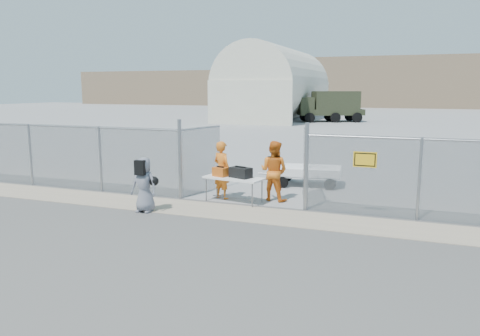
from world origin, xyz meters
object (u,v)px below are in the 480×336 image
at_px(folding_table, 234,190).
at_px(security_worker_right, 274,171).
at_px(utility_trailer, 308,175).
at_px(security_worker_left, 222,170).
at_px(visitor, 144,185).

distance_m(folding_table, security_worker_right, 1.36).
distance_m(folding_table, utility_trailer, 3.62).
height_order(folding_table, security_worker_left, security_worker_left).
bearing_deg(folding_table, security_worker_right, 39.99).
distance_m(security_worker_left, visitor, 2.66).
distance_m(security_worker_left, utility_trailer, 3.65).
xyz_separation_m(folding_table, security_worker_right, (1.08, 0.63, 0.54)).
bearing_deg(utility_trailer, folding_table, -123.16).
height_order(folding_table, visitor, visitor).
bearing_deg(security_worker_right, visitor, 51.44).
bearing_deg(visitor, folding_table, 43.60).
relative_size(security_worker_left, utility_trailer, 0.61).
distance_m(visitor, utility_trailer, 6.28).
xyz_separation_m(security_worker_left, visitor, (-1.42, -2.25, -0.14)).
relative_size(security_worker_left, security_worker_right, 0.98).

